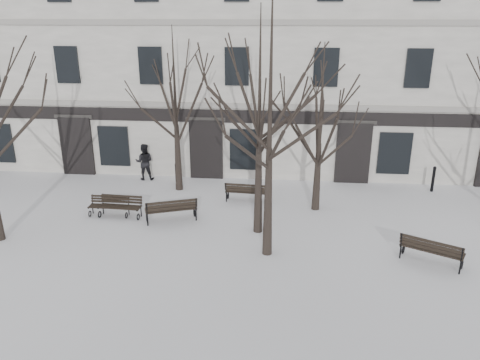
# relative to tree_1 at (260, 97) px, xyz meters

# --- Properties ---
(ground) EXTENTS (100.00, 100.00, 0.00)m
(ground) POSITION_rel_tree_1_xyz_m (0.64, -2.15, -5.00)
(ground) COLOR white
(ground) RESTS_ON ground
(building) EXTENTS (40.40, 10.20, 11.40)m
(building) POSITION_rel_tree_1_xyz_m (0.64, 10.81, 0.52)
(building) COLOR silver
(building) RESTS_ON ground
(tree_1) EXTENTS (5.60, 5.60, 7.99)m
(tree_1) POSITION_rel_tree_1_xyz_m (0.00, 0.00, 0.00)
(tree_1) COLOR black
(tree_1) RESTS_ON ground
(tree_2) EXTENTS (6.15, 6.15, 8.79)m
(tree_2) POSITION_rel_tree_1_xyz_m (0.41, -1.68, 0.50)
(tree_2) COLOR black
(tree_2) RESTS_ON ground
(tree_4) EXTENTS (5.07, 5.07, 7.24)m
(tree_4) POSITION_rel_tree_1_xyz_m (-3.87, 4.07, -0.47)
(tree_4) COLOR black
(tree_4) RESTS_ON ground
(tree_5) EXTENTS (4.68, 4.68, 6.68)m
(tree_5) POSITION_rel_tree_1_xyz_m (2.26, 2.34, -0.83)
(tree_5) COLOR black
(tree_5) RESTS_ON ground
(bench_0) EXTENTS (1.73, 0.72, 0.85)m
(bench_0) POSITION_rel_tree_1_xyz_m (-5.53, 0.84, -4.53)
(bench_0) COLOR black
(bench_0) RESTS_ON ground
(bench_1) EXTENTS (2.08, 1.35, 1.00)m
(bench_1) POSITION_rel_tree_1_xyz_m (-3.39, 0.53, -4.46)
(bench_1) COLOR black
(bench_1) RESTS_ON ground
(bench_2) EXTENTS (2.01, 1.51, 0.97)m
(bench_2) POSITION_rel_tree_1_xyz_m (5.68, -1.92, -4.47)
(bench_2) COLOR black
(bench_2) RESTS_ON ground
(bench_3) EXTENTS (1.59, 0.58, 0.80)m
(bench_3) POSITION_rel_tree_1_xyz_m (-6.01, 0.90, -4.56)
(bench_3) COLOR black
(bench_3) RESTS_ON ground
(bench_4) EXTENTS (1.87, 0.80, 0.92)m
(bench_4) POSITION_rel_tree_1_xyz_m (-0.64, 2.80, -4.50)
(bench_4) COLOR black
(bench_4) RESTS_ON ground
(bollard_a) EXTENTS (0.13, 0.13, 1.04)m
(bollard_a) POSITION_rel_tree_1_xyz_m (-4.13, 4.70, -4.44)
(bollard_a) COLOR black
(bollard_a) RESTS_ON ground
(bollard_b) EXTENTS (0.15, 0.15, 1.20)m
(bollard_b) POSITION_rel_tree_1_xyz_m (7.67, 4.90, -4.36)
(bollard_b) COLOR black
(bollard_b) RESTS_ON ground
(pedestrian_b) EXTENTS (0.95, 0.78, 1.79)m
(pedestrian_b) POSITION_rel_tree_1_xyz_m (-5.82, 5.29, -5.00)
(pedestrian_b) COLOR black
(pedestrian_b) RESTS_ON ground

